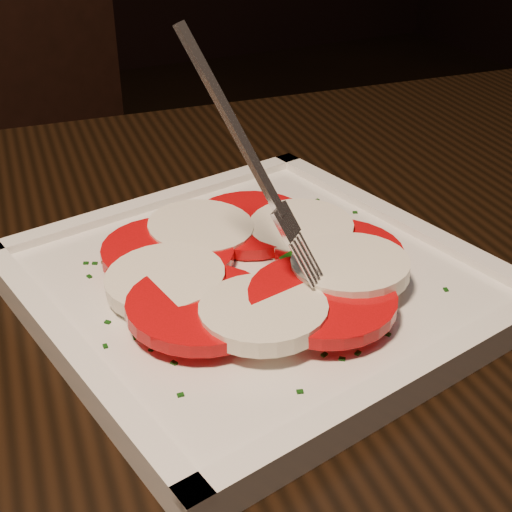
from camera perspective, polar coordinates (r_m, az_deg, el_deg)
table at (r=0.54m, az=10.29°, el=-11.40°), size 1.27×0.91×0.75m
chair at (r=1.18m, az=-17.33°, el=5.56°), size 0.50×0.50×0.93m
plate at (r=0.47m, az=0.00°, el=-2.38°), size 0.32×0.32×0.01m
caprese_salad at (r=0.46m, az=0.01°, el=-0.56°), size 0.22×0.22×0.02m
fork at (r=0.40m, az=-1.86°, el=8.07°), size 0.08×0.09×0.14m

